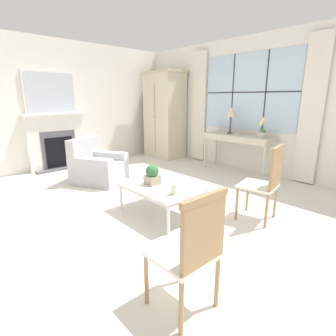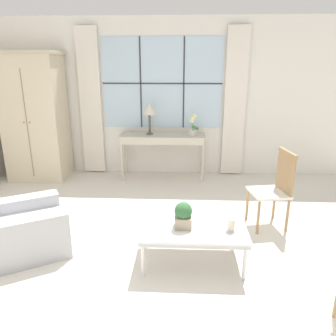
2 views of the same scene
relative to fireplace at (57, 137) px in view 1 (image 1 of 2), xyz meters
name	(u,v)px [view 1 (image 1 of 2)]	position (x,y,z in m)	size (l,w,h in m)	color
ground_plane	(135,204)	(2.91, 0.02, -0.72)	(14.00, 14.00, 0.00)	silver
wall_back_windowed	(248,106)	(2.91, 3.04, 0.69)	(7.20, 0.14, 2.80)	silver
wall_left	(78,105)	(-0.12, 0.62, 0.68)	(0.06, 7.20, 2.80)	silver
fireplace	(57,137)	(0.00, 0.00, 0.00)	(0.34, 1.33, 2.12)	#515156
armoire	(165,115)	(0.69, 2.64, 0.40)	(1.07, 0.73, 2.22)	beige
console_table	(238,139)	(2.93, 2.71, 0.00)	(1.51, 0.50, 0.81)	beige
table_lamp	(231,113)	(2.70, 2.73, 0.54)	(0.26, 0.26, 0.57)	#4C4742
potted_orchid	(261,130)	(3.47, 2.65, 0.25)	(0.18, 0.14, 0.40)	#BCB7AD
armchair_upholstered	(98,168)	(1.52, 0.16, -0.45)	(1.12, 1.12, 0.84)	#B2B2B7
side_chair_wooden	(266,179)	(4.49, 0.93, -0.15)	(0.51, 0.51, 1.00)	white
accent_chair_wooden	(192,247)	(4.88, -0.90, -0.17)	(0.45, 0.45, 0.97)	white
coffee_table	(160,188)	(3.42, 0.08, -0.34)	(1.10, 0.73, 0.42)	silver
potted_plant_small	(152,175)	(3.31, 0.03, -0.16)	(0.18, 0.18, 0.28)	tan
pillar_candle	(174,190)	(3.80, -0.02, -0.24)	(0.11, 0.11, 0.15)	silver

